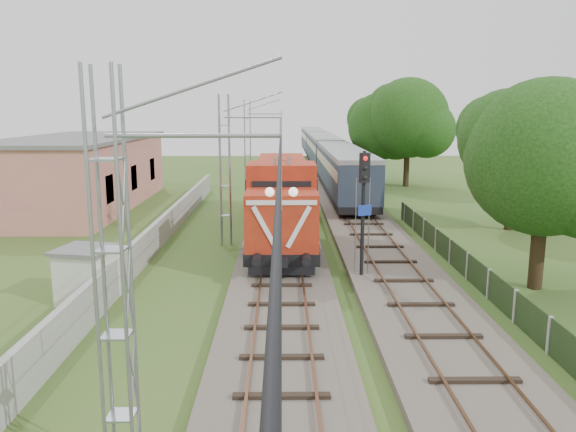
{
  "coord_description": "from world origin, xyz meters",
  "views": [
    {
      "loc": [
        0.02,
        -17.66,
        7.26
      ],
      "look_at": [
        0.31,
        8.68,
        2.2
      ],
      "focal_mm": 35.0,
      "sensor_mm": 36.0,
      "label": 1
    }
  ],
  "objects_px": {
    "signal_post": "(364,193)",
    "relay_hut": "(87,275)",
    "locomotive": "(282,196)",
    "coach_rake": "(323,149)"
  },
  "relations": [
    {
      "from": "signal_post",
      "to": "relay_hut",
      "type": "relative_size",
      "value": 2.3
    },
    {
      "from": "locomotive",
      "to": "signal_post",
      "type": "bearing_deg",
      "value": -68.39
    },
    {
      "from": "coach_rake",
      "to": "signal_post",
      "type": "bearing_deg",
      "value": -92.03
    },
    {
      "from": "coach_rake",
      "to": "relay_hut",
      "type": "height_order",
      "value": "coach_rake"
    },
    {
      "from": "coach_rake",
      "to": "locomotive",
      "type": "bearing_deg",
      "value": -97.78
    },
    {
      "from": "locomotive",
      "to": "signal_post",
      "type": "relative_size",
      "value": 3.3
    },
    {
      "from": "locomotive",
      "to": "relay_hut",
      "type": "height_order",
      "value": "locomotive"
    },
    {
      "from": "coach_rake",
      "to": "signal_post",
      "type": "distance_m",
      "value": 45.21
    },
    {
      "from": "locomotive",
      "to": "coach_rake",
      "type": "xyz_separation_m",
      "value": [
        5.0,
        36.58,
        0.12
      ]
    },
    {
      "from": "coach_rake",
      "to": "signal_post",
      "type": "relative_size",
      "value": 11.99
    }
  ]
}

